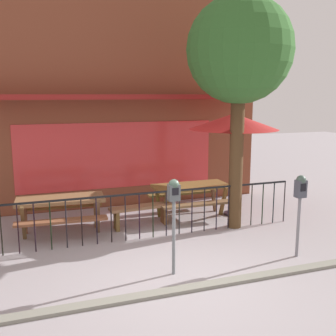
{
  "coord_description": "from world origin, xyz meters",
  "views": [
    {
      "loc": [
        -2.14,
        -5.59,
        2.9
      ],
      "look_at": [
        0.61,
        2.28,
        1.36
      ],
      "focal_mm": 42.47,
      "sensor_mm": 36.0,
      "label": 1
    }
  ],
  "objects_px": {
    "patio_bench": "(141,211)",
    "parking_meter_far": "(300,194)",
    "street_tree": "(240,53)",
    "patio_umbrella": "(234,122)",
    "picnic_table_left": "(61,205)",
    "picnic_table_right": "(191,191)",
    "parking_meter_near": "(174,202)"
  },
  "relations": [
    {
      "from": "parking_meter_far",
      "to": "street_tree",
      "type": "relative_size",
      "value": 0.31
    },
    {
      "from": "picnic_table_right",
      "to": "patio_bench",
      "type": "distance_m",
      "value": 1.42
    },
    {
      "from": "picnic_table_left",
      "to": "patio_umbrella",
      "type": "bearing_deg",
      "value": 0.09
    },
    {
      "from": "patio_umbrella",
      "to": "street_tree",
      "type": "distance_m",
      "value": 1.76
    },
    {
      "from": "patio_umbrella",
      "to": "street_tree",
      "type": "relative_size",
      "value": 0.5
    },
    {
      "from": "patio_bench",
      "to": "street_tree",
      "type": "bearing_deg",
      "value": -20.04
    },
    {
      "from": "picnic_table_right",
      "to": "picnic_table_left",
      "type": "bearing_deg",
      "value": -175.67
    },
    {
      "from": "parking_meter_far",
      "to": "picnic_table_right",
      "type": "bearing_deg",
      "value": 106.98
    },
    {
      "from": "picnic_table_right",
      "to": "patio_bench",
      "type": "height_order",
      "value": "picnic_table_right"
    },
    {
      "from": "patio_bench",
      "to": "parking_meter_near",
      "type": "relative_size",
      "value": 0.89
    },
    {
      "from": "picnic_table_left",
      "to": "parking_meter_near",
      "type": "bearing_deg",
      "value": -59.02
    },
    {
      "from": "parking_meter_far",
      "to": "patio_bench",
      "type": "bearing_deg",
      "value": 131.36
    },
    {
      "from": "picnic_table_right",
      "to": "patio_bench",
      "type": "xyz_separation_m",
      "value": [
        -1.35,
        -0.37,
        -0.26
      ]
    },
    {
      "from": "patio_bench",
      "to": "parking_meter_far",
      "type": "height_order",
      "value": "parking_meter_far"
    },
    {
      "from": "picnic_table_right",
      "to": "parking_meter_far",
      "type": "bearing_deg",
      "value": -73.02
    },
    {
      "from": "patio_bench",
      "to": "parking_meter_far",
      "type": "relative_size",
      "value": 0.94
    },
    {
      "from": "patio_umbrella",
      "to": "patio_bench",
      "type": "bearing_deg",
      "value": -176.41
    },
    {
      "from": "parking_meter_near",
      "to": "parking_meter_far",
      "type": "relative_size",
      "value": 1.06
    },
    {
      "from": "parking_meter_near",
      "to": "picnic_table_right",
      "type": "bearing_deg",
      "value": 62.64
    },
    {
      "from": "patio_bench",
      "to": "parking_meter_near",
      "type": "bearing_deg",
      "value": -92.96
    },
    {
      "from": "patio_umbrella",
      "to": "patio_bench",
      "type": "height_order",
      "value": "patio_umbrella"
    },
    {
      "from": "parking_meter_far",
      "to": "street_tree",
      "type": "distance_m",
      "value": 3.18
    },
    {
      "from": "picnic_table_left",
      "to": "patio_umbrella",
      "type": "distance_m",
      "value": 4.36
    },
    {
      "from": "picnic_table_left",
      "to": "parking_meter_far",
      "type": "bearing_deg",
      "value": -34.24
    },
    {
      "from": "patio_umbrella",
      "to": "street_tree",
      "type": "xyz_separation_m",
      "value": [
        -0.38,
        -0.86,
        1.48
      ]
    },
    {
      "from": "parking_meter_far",
      "to": "street_tree",
      "type": "bearing_deg",
      "value": 98.86
    },
    {
      "from": "picnic_table_left",
      "to": "patio_bench",
      "type": "bearing_deg",
      "value": -4.71
    },
    {
      "from": "picnic_table_right",
      "to": "patio_umbrella",
      "type": "xyz_separation_m",
      "value": [
        0.98,
        -0.22,
        1.65
      ]
    },
    {
      "from": "parking_meter_far",
      "to": "street_tree",
      "type": "xyz_separation_m",
      "value": [
        -0.28,
        1.83,
        2.59
      ]
    },
    {
      "from": "picnic_table_left",
      "to": "patio_bench",
      "type": "height_order",
      "value": "picnic_table_left"
    },
    {
      "from": "patio_umbrella",
      "to": "patio_bench",
      "type": "relative_size",
      "value": 1.73
    },
    {
      "from": "picnic_table_left",
      "to": "street_tree",
      "type": "bearing_deg",
      "value": -13.12
    }
  ]
}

